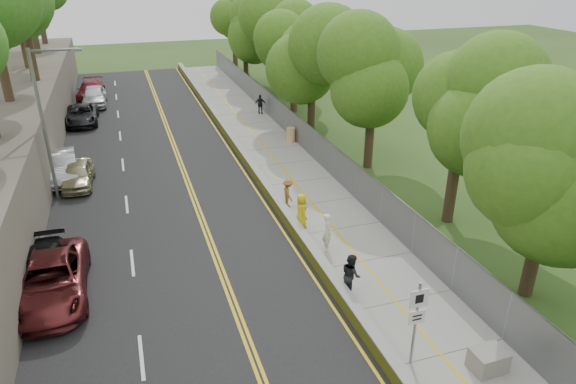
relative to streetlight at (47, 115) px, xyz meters
name	(u,v)px	position (x,y,z in m)	size (l,w,h in m)	color
ground	(343,314)	(10.46, -14.00, -4.64)	(140.00, 140.00, 0.00)	#33511E
road	(156,179)	(5.06, 1.00, -4.62)	(11.20, 66.00, 0.04)	black
sidewalk	(284,164)	(13.01, 1.00, -4.61)	(4.20, 66.00, 0.05)	gray
jersey_barrier	(249,164)	(10.71, 1.00, -4.34)	(0.42, 66.00, 0.60)	#C5CD20
chainlink_fence	(315,146)	(15.11, 1.00, -3.64)	(0.04, 66.00, 2.00)	slate
trees_fenceside	(354,48)	(17.46, 1.00, 2.36)	(7.00, 66.00, 14.00)	#497C20
streetlight	(47,115)	(0.00, 0.00, 0.00)	(2.52, 0.22, 8.00)	gray
signpost	(417,315)	(11.51, -17.02, -2.68)	(0.62, 0.09, 3.10)	gray
construction_barrel	(291,135)	(14.76, 4.89, -4.09)	(0.61, 0.61, 1.00)	orange
concrete_block	(488,360)	(13.67, -18.00, -4.23)	(1.08, 0.81, 0.72)	gray
car_2	(51,280)	(0.31, -9.60, -3.82)	(2.58, 5.59, 1.55)	maroon
car_3	(42,272)	(-0.13, -8.74, -3.92)	(1.92, 4.71, 1.37)	black
car_4	(78,175)	(0.81, 1.41, -3.93)	(1.59, 3.95, 1.35)	tan
car_5	(61,166)	(-0.14, 2.75, -3.80)	(1.68, 4.83, 1.59)	#A6A8AD
car_6	(82,115)	(0.59, 14.16, -3.90)	(2.33, 5.04, 1.40)	black
car_7	(91,90)	(1.11, 22.25, -3.84)	(2.14, 5.26, 1.53)	maroon
car_8	(94,96)	(1.46, 19.54, -3.76)	(1.97, 4.90, 1.67)	silver
painter_0	(301,211)	(11.21, -7.26, -3.72)	(0.85, 0.55, 1.74)	yellow
painter_1	(328,232)	(11.62, -9.60, -3.70)	(0.65, 0.43, 1.78)	white
painter_2	(351,275)	(11.21, -12.97, -3.71)	(0.85, 0.67, 1.76)	black
painter_3	(288,193)	(11.32, -4.92, -3.82)	(0.99, 0.57, 1.54)	#98602B
person_far	(260,104)	(14.59, 12.38, -3.79)	(0.93, 0.39, 1.59)	black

